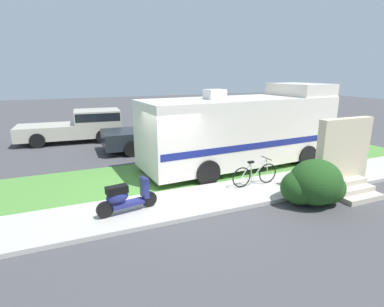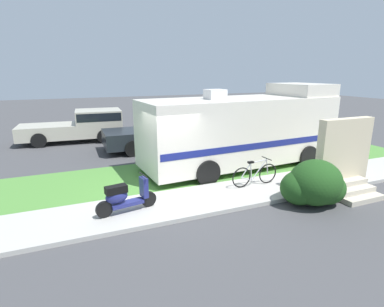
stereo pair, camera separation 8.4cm
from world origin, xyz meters
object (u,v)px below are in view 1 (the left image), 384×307
at_px(scooter, 125,197).
at_px(pickup_truck_far, 81,125).
at_px(bicycle, 255,174).
at_px(pickup_truck_near, 170,130).
at_px(motorhome_rv, 242,129).
at_px(bottle_spare, 327,171).
at_px(bottle_green, 317,179).

relative_size(scooter, pickup_truck_far, 0.31).
distance_m(bicycle, pickup_truck_far, 11.04).
distance_m(pickup_truck_near, pickup_truck_far, 5.33).
distance_m(motorhome_rv, bottle_spare, 3.54).
height_order(motorhome_rv, bottle_spare, motorhome_rv).
bearing_deg(bottle_green, motorhome_rv, 112.06).
xyz_separation_m(motorhome_rv, bottle_spare, (2.20, -2.42, -1.35)).
distance_m(motorhome_rv, pickup_truck_near, 4.54).
height_order(bicycle, pickup_truck_far, pickup_truck_far).
relative_size(bicycle, pickup_truck_far, 0.31).
relative_size(motorhome_rv, bicycle, 4.70).
bearing_deg(motorhome_rv, scooter, -153.23).
relative_size(pickup_truck_near, bottle_spare, 24.28).
distance_m(pickup_truck_far, bottle_spare, 12.79).
distance_m(motorhome_rv, scooter, 6.02).
bearing_deg(bottle_spare, pickup_truck_near, 119.83).
height_order(motorhome_rv, bicycle, motorhome_rv).
xyz_separation_m(scooter, bicycle, (4.37, 0.36, -0.07)).
xyz_separation_m(scooter, bottle_green, (6.50, -0.28, -0.34)).
height_order(pickup_truck_near, pickup_truck_far, pickup_truck_near).
relative_size(motorhome_rv, pickup_truck_far, 1.47).
relative_size(bottle_green, bottle_spare, 1.23).
bearing_deg(motorhome_rv, bicycle, -111.85).
height_order(pickup_truck_near, bottle_spare, pickup_truck_near).
bearing_deg(bicycle, bottle_green, -16.74).
bearing_deg(motorhome_rv, pickup_truck_near, 110.76).
bearing_deg(pickup_truck_near, scooter, -118.33).
xyz_separation_m(motorhome_rv, scooter, (-5.30, -2.68, -0.99)).
xyz_separation_m(bicycle, bottle_green, (2.13, -0.64, -0.26)).
relative_size(motorhome_rv, scooter, 4.81).
relative_size(motorhome_rv, bottle_green, 28.77).
height_order(pickup_truck_near, bottle_green, pickup_truck_near).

